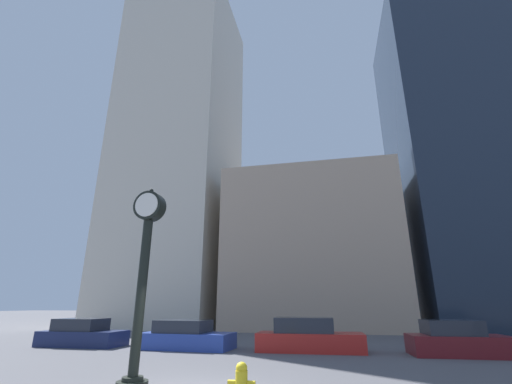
{
  "coord_description": "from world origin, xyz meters",
  "views": [
    {
      "loc": [
        3.46,
        -8.49,
        1.99
      ],
      "look_at": [
        -0.72,
        10.8,
        8.49
      ],
      "focal_mm": 24.0,
      "sensor_mm": 36.0,
      "label": 1
    }
  ],
  "objects": [
    {
      "name": "building_tall_tower",
      "position": [
        -12.25,
        24.0,
        18.77
      ],
      "size": [
        10.96,
        12.0,
        37.53
      ],
      "color": "beige",
      "rests_on": "ground_plane"
    },
    {
      "name": "building_storefront_row",
      "position": [
        1.88,
        24.0,
        6.65
      ],
      "size": [
        14.55,
        12.0,
        13.31
      ],
      "color": "tan",
      "rests_on": "ground_plane"
    },
    {
      "name": "building_glass_modern",
      "position": [
        16.49,
        24.0,
        15.39
      ],
      "size": [
        12.34,
        12.0,
        30.79
      ],
      "color": "#1E2838",
      "rests_on": "ground_plane"
    },
    {
      "name": "street_clock",
      "position": [
        -1.75,
        0.5,
        3.08
      ],
      "size": [
        0.88,
        0.81,
        5.35
      ],
      "color": "black",
      "rests_on": "ground_plane"
    },
    {
      "name": "car_navy",
      "position": [
        -9.13,
        7.95,
        0.55
      ],
      "size": [
        4.14,
        1.9,
        1.31
      ],
      "rotation": [
        0.0,
        0.0,
        0.01
      ],
      "color": "#19234C",
      "rests_on": "ground_plane"
    },
    {
      "name": "car_blue",
      "position": [
        -3.53,
        7.98,
        0.54
      ],
      "size": [
        4.47,
        2.14,
        1.28
      ],
      "rotation": [
        0.0,
        0.0,
        -0.05
      ],
      "color": "#28429E",
      "rests_on": "ground_plane"
    },
    {
      "name": "car_red",
      "position": [
        2.24,
        8.25,
        0.6
      ],
      "size": [
        4.78,
        1.93,
        1.43
      ],
      "rotation": [
        0.0,
        0.0,
        0.04
      ],
      "color": "red",
      "rests_on": "ground_plane"
    },
    {
      "name": "car_maroon",
      "position": [
        8.29,
        8.15,
        0.58
      ],
      "size": [
        3.88,
        2.02,
        1.38
      ],
      "rotation": [
        0.0,
        0.0,
        0.04
      ],
      "color": "maroon",
      "rests_on": "ground_plane"
    },
    {
      "name": "fire_hydrant_near",
      "position": [
        1.28,
        -0.01,
        0.37
      ],
      "size": [
        0.64,
        0.28,
        0.73
      ],
      "color": "yellow",
      "rests_on": "ground_plane"
    }
  ]
}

